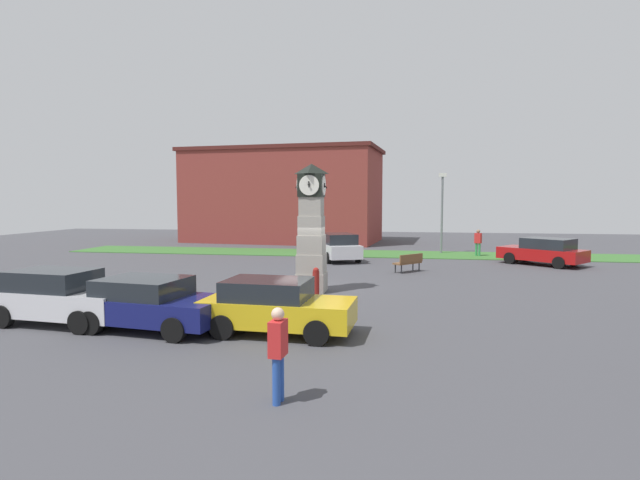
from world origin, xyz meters
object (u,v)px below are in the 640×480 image
bollard_mid_row (299,290)px  car_silver_hatch (338,247)px  car_navy_sedan (60,297)px  car_by_building (276,306)px  bollard_far_row (290,300)px  street_lamp_near_road (442,206)px  clock_tower (311,232)px  car_end_of_row (544,251)px  pedestrian_near_bench (478,241)px  bench (409,262)px  car_near_tower (151,303)px  bollard_near_tower (316,282)px  pedestrian_crossing_lot (278,348)px

bollard_mid_row → car_silver_hatch: 12.21m
car_navy_sedan → car_by_building: 6.35m
bollard_mid_row → bollard_far_row: size_ratio=1.12×
bollard_far_row → street_lamp_near_road: (5.95, 18.76, 2.69)m
bollard_mid_row → clock_tower: bearing=89.8°
car_end_of_row → bollard_far_row: bearing=-128.8°
car_silver_hatch → pedestrian_near_bench: 9.13m
clock_tower → car_navy_sedan: (-6.18, -6.14, -1.53)m
bench → car_by_building: bearing=-106.7°
bollard_mid_row → bench: 9.01m
car_end_of_row → street_lamp_near_road: size_ratio=0.86×
car_end_of_row → bench: size_ratio=2.95×
bollard_far_row → car_end_of_row: car_end_of_row is taller
car_by_building → pedestrian_near_bench: (7.93, 19.63, 0.22)m
bench → bollard_far_row: bearing=-111.0°
car_near_tower → bollard_far_row: bearing=35.7°
car_near_tower → car_by_building: 3.49m
car_end_of_row → pedestrian_near_bench: pedestrian_near_bench is taller
car_near_tower → bench: 14.04m
car_silver_hatch → street_lamp_near_road: size_ratio=0.85×
car_navy_sedan → car_by_building: size_ratio=1.05×
bollard_near_tower → street_lamp_near_road: size_ratio=0.21×
car_end_of_row → pedestrian_near_bench: (-2.91, 3.70, 0.21)m
bollard_far_row → street_lamp_near_road: bearing=72.4°
pedestrian_crossing_lot → pedestrian_near_bench: bearing=74.3°
car_silver_hatch → car_end_of_row: (11.29, -0.08, -0.05)m
car_end_of_row → car_near_tower: bearing=-131.7°
bench → car_silver_hatch: bearing=135.2°
car_navy_sedan → car_near_tower: (2.86, -0.15, -0.05)m
car_by_building → pedestrian_crossing_lot: size_ratio=2.39×
car_near_tower → pedestrian_crossing_lot: 6.33m
bollard_far_row → clock_tower: bearing=90.4°
car_end_of_row → car_by_building: bearing=-124.2°
bollard_near_tower → car_near_tower: bearing=-125.1°
pedestrian_near_bench → car_end_of_row: bearing=-51.8°
pedestrian_crossing_lot → car_navy_sedan: bearing=149.7°
clock_tower → pedestrian_crossing_lot: size_ratio=2.90×
clock_tower → car_near_tower: bearing=-117.8°
car_end_of_row → street_lamp_near_road: street_lamp_near_road is taller
car_silver_hatch → bollard_near_tower: bearing=-86.7°
bollard_near_tower → car_silver_hatch: car_silver_hatch is taller
bollard_mid_row → bench: size_ratio=0.61×
car_near_tower → pedestrian_near_bench: 22.82m
clock_tower → pedestrian_crossing_lot: (1.36, -10.55, -1.34)m
bollard_mid_row → car_by_building: bearing=-87.3°
car_navy_sedan → bollard_near_tower: bearing=37.9°
clock_tower → car_end_of_row: clock_tower is taller
car_by_building → street_lamp_near_road: size_ratio=0.77×
bollard_far_row → car_end_of_row: bearing=51.2°
car_end_of_row → pedestrian_near_bench: 4.71m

